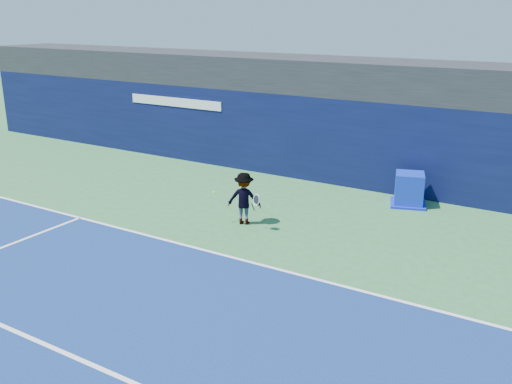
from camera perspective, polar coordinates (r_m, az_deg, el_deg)
ground at (r=12.34m, az=-11.90°, el=-10.93°), size 80.00×80.00×0.00m
baseline at (r=14.40m, az=-3.72°, el=-6.20°), size 24.00×0.10×0.01m
service_line at (r=11.19m, az=-19.12°, el=-14.74°), size 24.00×0.10×0.01m
stadium_band at (r=20.81m, az=9.92°, el=11.27°), size 36.00×3.00×1.20m
back_wall_assembly at (r=20.23m, az=8.53°, el=5.12°), size 36.00×1.03×3.00m
equipment_cart at (r=18.44m, az=15.05°, el=0.15°), size 1.35×1.35×1.03m
tennis_player at (r=16.15m, az=-1.19°, el=-0.64°), size 1.28×0.87×1.50m
tennis_ball at (r=16.11m, az=-4.25°, el=-0.04°), size 0.07×0.07×0.07m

